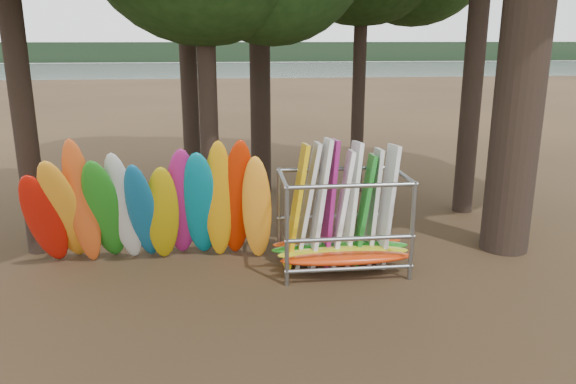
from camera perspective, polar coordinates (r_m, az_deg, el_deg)
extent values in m
plane|color=#47331E|center=(12.07, 1.19, -8.30)|extent=(120.00, 120.00, 0.00)
plane|color=gray|center=(71.13, -5.47, 11.42)|extent=(160.00, 160.00, 0.00)
cube|color=black|center=(120.99, -6.06, 13.97)|extent=(160.00, 4.00, 4.00)
cylinder|color=black|center=(17.54, -10.23, 15.43)|extent=(0.52, 0.52, 9.86)
cylinder|color=black|center=(18.00, 7.36, 15.38)|extent=(0.41, 0.41, 9.76)
cylinder|color=black|center=(13.40, -8.28, 13.24)|extent=(0.44, 0.44, 8.76)
ellipsoid|color=red|center=(12.85, -23.50, -2.66)|extent=(0.78, 1.60, 2.43)
ellipsoid|color=orange|center=(12.72, -21.79, -1.92)|extent=(0.75, 2.05, 2.79)
ellipsoid|color=#D6531D|center=(12.49, -20.16, -1.16)|extent=(0.66, 1.40, 3.08)
ellipsoid|color=#22811D|center=(12.58, -18.15, -1.90)|extent=(0.78, 1.78, 2.71)
ellipsoid|color=beige|center=(12.50, -16.34, -1.60)|extent=(0.77, 1.46, 2.77)
ellipsoid|color=#115D8C|center=(12.35, -14.54, -2.10)|extent=(0.68, 1.83, 2.63)
ellipsoid|color=#AF940C|center=(12.39, -12.61, -2.25)|extent=(0.87, 1.40, 2.47)
ellipsoid|color=#A31C6E|center=(12.45, -10.74, -1.20)|extent=(0.89, 1.61, 2.83)
ellipsoid|color=#06768B|center=(12.39, -8.87, -1.37)|extent=(0.79, 1.59, 2.78)
ellipsoid|color=orange|center=(12.27, -7.01, -0.94)|extent=(0.68, 1.19, 2.93)
ellipsoid|color=red|center=(12.34, -5.13, -0.77)|extent=(0.87, 1.42, 2.96)
ellipsoid|color=orange|center=(12.22, -3.18, -1.73)|extent=(0.77, 1.09, 2.60)
ellipsoid|color=red|center=(11.81, 5.96, -6.72)|extent=(2.79, 0.55, 0.24)
ellipsoid|color=gold|center=(12.09, 5.65, -6.18)|extent=(2.86, 0.55, 0.24)
ellipsoid|color=#227C1B|center=(12.38, 5.35, -5.65)|extent=(3.05, 0.55, 0.24)
ellipsoid|color=#C63B0E|center=(12.67, 5.05, -5.13)|extent=(2.93, 0.55, 0.24)
cube|color=gold|center=(11.93, 0.83, -1.60)|extent=(0.55, 0.80, 2.74)
cube|color=silver|center=(12.08, 1.90, -1.36)|extent=(0.59, 0.79, 2.74)
cube|color=silver|center=(11.93, 3.20, -1.35)|extent=(0.52, 0.81, 2.85)
cube|color=#8A1762|center=(12.14, 4.20, -1.23)|extent=(0.37, 0.81, 2.80)
cube|color=white|center=(12.08, 5.47, -1.84)|extent=(0.54, 0.76, 2.59)
cube|color=white|center=(12.29, 6.41, -1.23)|extent=(0.42, 0.81, 2.73)
cube|color=#1B7A23|center=(12.24, 7.67, -1.94)|extent=(0.52, 0.74, 2.48)
cube|color=silver|center=(12.41, 8.62, -1.54)|extent=(0.34, 0.77, 2.58)
cube|color=silver|center=(12.28, 9.97, -1.49)|extent=(0.43, 0.81, 2.69)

